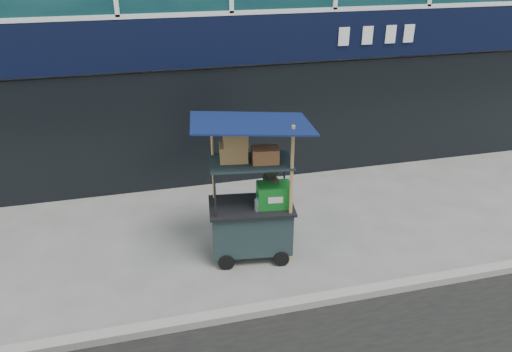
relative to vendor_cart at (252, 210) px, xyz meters
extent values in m
plane|color=slate|center=(0.28, -1.21, -0.82)|extent=(80.00, 80.00, 0.00)
cube|color=gray|center=(0.28, -1.41, -0.76)|extent=(80.00, 0.18, 0.12)
cube|color=black|center=(0.28, 2.65, 2.08)|extent=(15.68, 0.06, 0.90)
cube|color=black|center=(0.28, 2.69, 0.38)|extent=(15.68, 0.04, 2.40)
cube|color=#192A2B|center=(-0.02, 0.01, -0.31)|extent=(1.31, 0.87, 0.71)
cylinder|color=black|center=(-0.49, -0.31, -0.70)|extent=(0.25, 0.08, 0.24)
cylinder|color=black|center=(0.36, -0.42, -0.70)|extent=(0.25, 0.08, 0.24)
cube|color=black|center=(-0.02, 0.01, 0.06)|extent=(1.40, 0.96, 0.04)
cylinder|color=black|center=(-0.61, -0.22, 0.43)|extent=(0.03, 0.03, 0.76)
cylinder|color=black|center=(0.50, -0.37, 0.43)|extent=(0.03, 0.03, 0.76)
cylinder|color=black|center=(-0.53, 0.39, 0.43)|extent=(0.03, 0.03, 0.76)
cylinder|color=black|center=(0.58, 0.24, 0.43)|extent=(0.03, 0.03, 0.76)
cube|color=#192A2B|center=(-0.02, 0.01, 0.81)|extent=(1.31, 0.87, 0.03)
cylinder|color=#AF854F|center=(0.50, -0.37, 0.32)|extent=(0.06, 0.06, 2.29)
cylinder|color=#AF854F|center=(-0.53, 0.39, 0.27)|extent=(0.05, 0.05, 2.19)
cube|color=#0D184A|center=(-0.02, 0.01, 1.42)|extent=(1.87, 1.44, 0.20)
cube|color=#0E5C19|center=(0.32, -0.09, 0.26)|extent=(0.55, 0.42, 0.36)
cylinder|color=silver|center=(0.02, -0.20, 0.19)|extent=(0.08, 0.08, 0.20)
cylinder|color=blue|center=(0.02, -0.20, 0.30)|extent=(0.04, 0.04, 0.02)
cube|color=brown|center=(-0.26, 0.09, 0.95)|extent=(0.44, 0.36, 0.25)
cube|color=olive|center=(0.18, -0.07, 0.93)|extent=(0.42, 0.33, 0.22)
cube|color=brown|center=(-0.23, 0.07, 1.18)|extent=(0.39, 0.31, 0.20)
imported|color=black|center=(0.35, 0.13, -0.02)|extent=(0.56, 0.68, 1.59)
camera|label=1|loc=(-1.61, -6.55, 3.82)|focal=35.00mm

